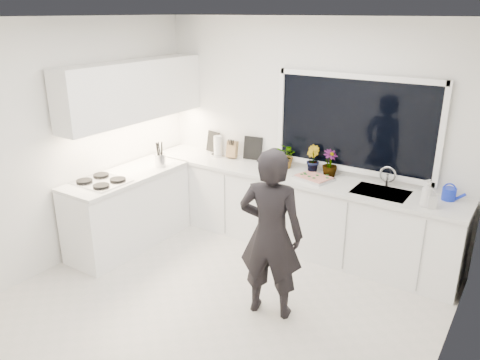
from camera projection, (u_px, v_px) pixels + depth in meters
The scene contains 25 objects.
floor at pixel (224, 300), 4.74m from camera, with size 4.00×3.50×0.02m, color beige.
wall_back at pixel (307, 134), 5.65m from camera, with size 4.00×0.02×2.70m, color white.
wall_left at pixel (78, 141), 5.32m from camera, with size 0.02×3.50×2.70m, color white.
wall_right at pixel (459, 226), 3.23m from camera, with size 0.02×3.50×2.70m, color white.
ceiling at pixel (220, 16), 3.81m from camera, with size 4.00×3.50×0.02m, color white.
window at pixel (355, 124), 5.25m from camera, with size 1.80×0.02×1.00m, color black.
base_cabinets_back at pixel (292, 211), 5.72m from camera, with size 3.92×0.58×0.88m, color white.
base_cabinets_left at pixel (129, 211), 5.72m from camera, with size 0.58×1.60×0.88m, color white.
countertop_back at pixel (293, 176), 5.56m from camera, with size 3.94×0.62×0.04m, color silver.
countertop_left at pixel (126, 176), 5.57m from camera, with size 0.62×1.60×0.04m, color silver.
upper_cabinets at pixel (134, 91), 5.58m from camera, with size 0.34×2.10×0.70m, color white.
sink at pixel (380, 196), 5.03m from camera, with size 0.58×0.42×0.14m, color silver.
faucet at pixel (387, 177), 5.13m from camera, with size 0.03×0.03×0.22m, color silver.
stovetop at pixel (101, 181), 5.29m from camera, with size 0.56×0.48×0.03m, color black.
person at pixel (271, 234), 4.27m from camera, with size 0.60×0.39×1.65m, color black.
pizza_tray at pixel (314, 178), 5.39m from camera, with size 0.41×0.30×0.03m, color #B5B5B9.
pizza at pixel (314, 177), 5.38m from camera, with size 0.37×0.27×0.01m, color #B02717.
watering_can at pixel (449, 194), 4.78m from camera, with size 0.14×0.14×0.13m, color #142BC1.
paper_towel_roll at pixel (218, 147), 6.20m from camera, with size 0.11×0.11×0.26m, color silver.
knife_block at pixel (232, 150), 6.14m from camera, with size 0.13×0.10×0.22m, color #9E6C49.
utensil_crock at pixel (160, 160), 5.81m from camera, with size 0.13×0.13×0.16m, color silver.
picture_frame_large at pixel (213, 142), 6.41m from camera, with size 0.22×0.02×0.28m, color black.
picture_frame_small at pixel (253, 148), 6.07m from camera, with size 0.25×0.02×0.30m, color black.
herb_plants at pixel (302, 158), 5.61m from camera, with size 0.85×0.28×0.33m.
soap_bottles at pixel (428, 195), 4.59m from camera, with size 0.19×0.15×0.28m.
Camera 1 is at (2.36, -3.28, 2.75)m, focal length 35.00 mm.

